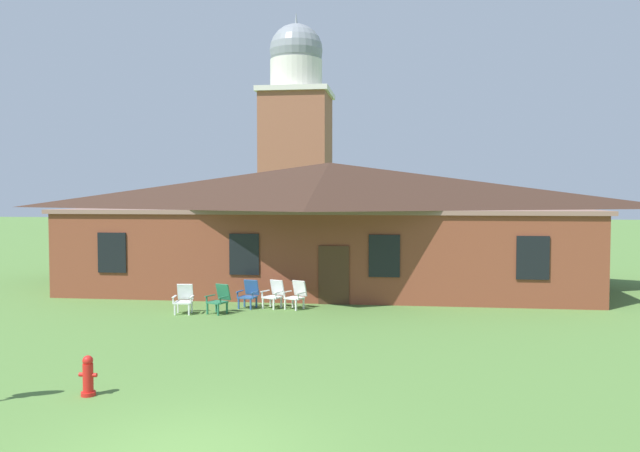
{
  "coord_description": "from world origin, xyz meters",
  "views": [
    {
      "loc": [
        3.17,
        -8.85,
        3.87
      ],
      "look_at": [
        0.92,
        8.33,
        3.05
      ],
      "focal_mm": 35.55,
      "sensor_mm": 36.0,
      "label": 1
    }
  ],
  "objects_px": {
    "lawn_chair_by_porch": "(184,298)",
    "lawn_chair_middle": "(274,293)",
    "lawn_chair_near_door": "(220,298)",
    "lawn_chair_left_end": "(249,293)",
    "lawn_chair_right_end": "(296,294)",
    "fire_hydrant": "(88,377)"
  },
  "relations": [
    {
      "from": "lawn_chair_right_end",
      "to": "fire_hydrant",
      "type": "bearing_deg",
      "value": -103.78
    },
    {
      "from": "lawn_chair_by_porch",
      "to": "fire_hydrant",
      "type": "bearing_deg",
      "value": -82.62
    },
    {
      "from": "lawn_chair_by_porch",
      "to": "lawn_chair_left_end",
      "type": "height_order",
      "value": "same"
    },
    {
      "from": "lawn_chair_near_door",
      "to": "lawn_chair_middle",
      "type": "height_order",
      "value": "same"
    },
    {
      "from": "lawn_chair_by_porch",
      "to": "fire_hydrant",
      "type": "distance_m",
      "value": 8.63
    },
    {
      "from": "lawn_chair_middle",
      "to": "lawn_chair_right_end",
      "type": "bearing_deg",
      "value": -4.89
    },
    {
      "from": "lawn_chair_middle",
      "to": "lawn_chair_right_end",
      "type": "height_order",
      "value": "same"
    },
    {
      "from": "fire_hydrant",
      "to": "lawn_chair_left_end",
      "type": "bearing_deg",
      "value": 85.53
    },
    {
      "from": "lawn_chair_near_door",
      "to": "fire_hydrant",
      "type": "xyz_separation_m",
      "value": [
        -0.05,
        -8.72,
        -0.12
      ]
    },
    {
      "from": "lawn_chair_left_end",
      "to": "fire_hydrant",
      "type": "xyz_separation_m",
      "value": [
        -0.77,
        -9.86,
        -0.12
      ]
    },
    {
      "from": "lawn_chair_middle",
      "to": "lawn_chair_near_door",
      "type": "bearing_deg",
      "value": -141.81
    },
    {
      "from": "lawn_chair_left_end",
      "to": "lawn_chair_middle",
      "type": "xyz_separation_m",
      "value": [
        0.86,
        0.11,
        0.0
      ]
    },
    {
      "from": "lawn_chair_by_porch",
      "to": "lawn_chair_middle",
      "type": "bearing_deg",
      "value": 27.2
    },
    {
      "from": "lawn_chair_near_door",
      "to": "lawn_chair_right_end",
      "type": "distance_m",
      "value": 2.65
    },
    {
      "from": "fire_hydrant",
      "to": "lawn_chair_by_porch",
      "type": "bearing_deg",
      "value": 97.38
    },
    {
      "from": "lawn_chair_left_end",
      "to": "fire_hydrant",
      "type": "distance_m",
      "value": 9.89
    },
    {
      "from": "lawn_chair_by_porch",
      "to": "lawn_chair_right_end",
      "type": "relative_size",
      "value": 1.0
    },
    {
      "from": "lawn_chair_left_end",
      "to": "lawn_chair_right_end",
      "type": "distance_m",
      "value": 1.66
    },
    {
      "from": "lawn_chair_near_door",
      "to": "lawn_chair_middle",
      "type": "relative_size",
      "value": 1.0
    },
    {
      "from": "lawn_chair_middle",
      "to": "fire_hydrant",
      "type": "height_order",
      "value": "lawn_chair_middle"
    },
    {
      "from": "lawn_chair_by_porch",
      "to": "lawn_chair_right_end",
      "type": "bearing_deg",
      "value": 20.78
    },
    {
      "from": "lawn_chair_by_porch",
      "to": "lawn_chair_middle",
      "type": "distance_m",
      "value": 3.08
    }
  ]
}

